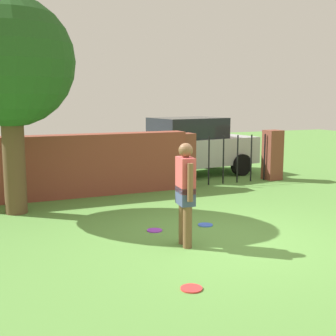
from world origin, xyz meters
The scene contains 9 objects.
ground_plane centered at (0.00, 0.00, 0.00)m, with size 40.00×40.00×0.00m, color #568C3D.
brick_wall centered at (-1.50, 4.32, 0.73)m, with size 5.48×0.50×1.46m, color brown.
tree centered at (-2.95, 3.24, 2.94)m, with size 2.52×2.52×4.25m.
person centered at (-0.74, 0.01, 0.90)m, with size 0.27×0.54×1.62m.
fence_gate centered at (2.72, 4.32, 0.70)m, with size 3.20×0.44×1.40m.
car centered at (2.21, 5.91, 0.86)m, with size 4.39×2.35×1.72m.
frisbee_red centered at (-1.40, -1.51, 0.01)m, with size 0.27×0.27×0.02m, color red.
frisbee_purple centered at (-0.88, 0.95, 0.01)m, with size 0.27×0.27×0.02m, color purple.
frisbee_blue centered at (0.10, 0.89, 0.01)m, with size 0.27×0.27×0.02m, color blue.
Camera 1 is at (-3.79, -6.21, 2.30)m, focal length 48.91 mm.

